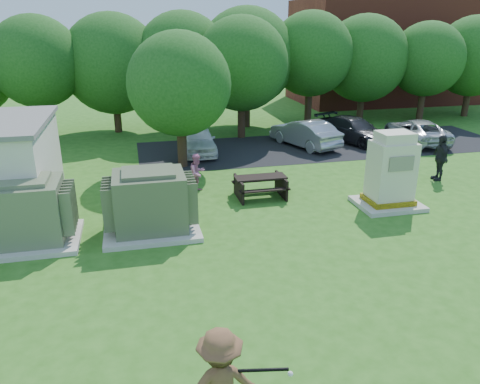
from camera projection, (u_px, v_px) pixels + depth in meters
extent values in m
plane|color=#2D6619|center=(277.00, 295.00, 11.59)|extent=(120.00, 120.00, 0.00)
cube|color=maroon|center=(388.00, 52.00, 38.74)|extent=(15.00, 8.00, 8.00)
cube|color=#232326|center=(326.00, 146.00, 25.42)|extent=(20.00, 6.00, 0.01)
cube|color=beige|center=(30.00, 241.00, 14.29)|extent=(3.00, 2.40, 0.15)
cube|color=#616D4E|center=(25.00, 211.00, 13.96)|extent=(2.20, 1.80, 1.80)
cube|color=#616D4E|center=(19.00, 181.00, 13.63)|extent=(1.60, 1.30, 0.12)
cube|color=#616D4E|center=(69.00, 207.00, 14.22)|extent=(0.32, 1.50, 1.35)
cube|color=beige|center=(152.00, 229.00, 15.08)|extent=(3.00, 2.40, 0.15)
cube|color=#535D41|center=(150.00, 201.00, 14.75)|extent=(2.20, 1.80, 1.80)
cube|color=#535D41|center=(148.00, 172.00, 14.42)|extent=(1.60, 1.30, 0.12)
cube|color=#535D41|center=(108.00, 204.00, 14.47)|extent=(0.32, 1.50, 1.35)
cube|color=#535D41|center=(190.00, 197.00, 15.01)|extent=(0.32, 1.50, 1.35)
cube|color=beige|center=(387.00, 204.00, 17.17)|extent=(2.27, 1.86, 0.15)
cube|color=yellow|center=(388.00, 199.00, 17.11)|extent=(1.60, 1.29, 0.19)
cube|color=beige|center=(391.00, 170.00, 16.72)|extent=(1.44, 1.13, 2.06)
cube|color=beige|center=(395.00, 137.00, 16.31)|extent=(1.19, 0.93, 0.36)
cube|color=gray|center=(402.00, 164.00, 16.03)|extent=(0.93, 0.04, 0.52)
cube|color=black|center=(260.00, 177.00, 17.78)|extent=(1.95, 0.76, 0.07)
cube|color=black|center=(256.00, 180.00, 18.44)|extent=(1.95, 0.27, 0.05)
cube|color=black|center=(265.00, 190.00, 17.35)|extent=(1.95, 0.27, 0.05)
cube|color=black|center=(239.00, 189.00, 17.74)|extent=(0.09, 1.46, 0.80)
cube|color=black|center=(281.00, 185.00, 18.10)|extent=(0.09, 1.46, 0.80)
imported|color=pink|center=(197.00, 173.00, 18.39)|extent=(0.95, 0.91, 1.54)
imported|color=#232428|center=(440.00, 158.00, 19.69)|extent=(0.67, 1.21, 1.95)
imported|color=white|center=(198.00, 139.00, 23.88)|extent=(1.85, 4.16, 1.39)
imported|color=#AAAAAF|center=(305.00, 133.00, 25.09)|extent=(2.92, 4.67, 1.45)
imported|color=black|center=(354.00, 130.00, 25.99)|extent=(3.55, 5.09, 1.37)
imported|color=silver|center=(416.00, 131.00, 25.92)|extent=(2.62, 4.88, 1.30)
cylinder|color=black|center=(261.00, 370.00, 7.24)|extent=(0.85, 0.21, 0.06)
cylinder|color=maroon|center=(230.00, 370.00, 7.24)|extent=(0.23, 0.10, 0.06)
sphere|color=white|center=(290.00, 374.00, 7.38)|extent=(0.09, 0.09, 0.09)
cylinder|color=#47301E|center=(44.00, 114.00, 26.59)|extent=(0.44, 0.44, 2.80)
sphere|color=#235B1C|center=(37.00, 62.00, 25.59)|extent=(5.00, 5.00, 5.00)
cylinder|color=#47301E|center=(117.00, 113.00, 28.26)|extent=(0.44, 0.44, 2.30)
sphere|color=#235B1C|center=(113.00, 64.00, 27.27)|extent=(5.80, 5.80, 5.80)
cylinder|color=#47301E|center=(185.00, 110.00, 28.22)|extent=(0.44, 0.44, 2.70)
sphere|color=#235B1C|center=(183.00, 59.00, 27.20)|extent=(5.40, 5.40, 5.40)
cylinder|color=#47301E|center=(247.00, 107.00, 29.66)|extent=(0.44, 0.44, 2.50)
sphere|color=#235B1C|center=(247.00, 57.00, 28.61)|extent=(6.00, 6.00, 6.00)
cylinder|color=#47301E|center=(308.00, 103.00, 30.08)|extent=(0.44, 0.44, 2.90)
sphere|color=#235B1C|center=(311.00, 54.00, 29.04)|extent=(5.20, 5.20, 5.20)
cylinder|color=#47301E|center=(361.00, 103.00, 31.56)|extent=(0.44, 0.44, 2.40)
sphere|color=#235B1C|center=(365.00, 58.00, 30.57)|extent=(5.60, 5.60, 5.60)
cylinder|color=#47301E|center=(421.00, 101.00, 31.56)|extent=(0.44, 0.44, 2.60)
sphere|color=#235B1C|center=(427.00, 59.00, 30.62)|extent=(4.80, 4.80, 4.80)
cylinder|color=#47301E|center=(467.00, 98.00, 32.98)|extent=(0.44, 0.44, 2.50)
sphere|color=#235B1C|center=(474.00, 56.00, 31.99)|extent=(5.40, 5.40, 5.40)
cylinder|color=#47301E|center=(182.00, 141.00, 21.48)|extent=(0.44, 0.44, 2.40)
sphere|color=#235B1C|center=(179.00, 84.00, 20.59)|extent=(4.60, 4.60, 4.60)
cylinder|color=#47301E|center=(241.00, 115.00, 26.87)|extent=(0.44, 0.44, 2.60)
sphere|color=#235B1C|center=(241.00, 64.00, 25.88)|extent=(5.20, 5.20, 5.20)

